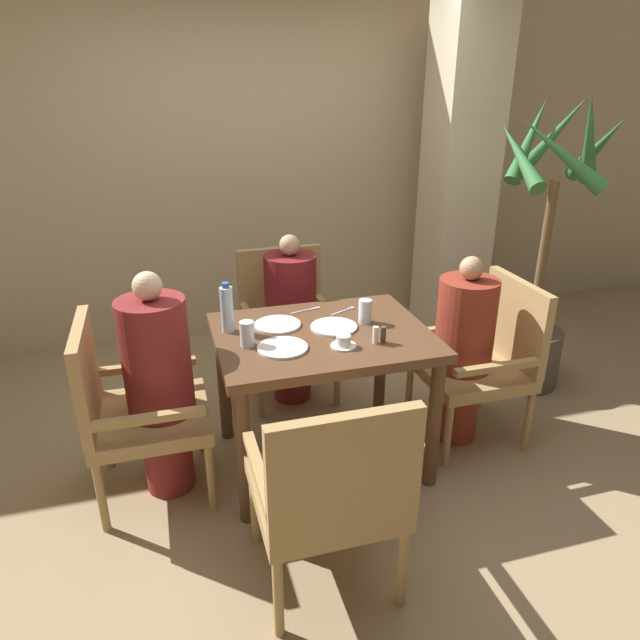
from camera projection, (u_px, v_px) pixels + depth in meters
ground_plane at (322, 458)px, 3.18m from camera, size 16.00×16.00×0.00m
wall_back at (251, 157)px, 4.33m from camera, size 8.00×0.06×2.80m
pillar_stone at (460, 166)px, 4.20m from camera, size 0.44×0.44×2.70m
dining_table at (322, 353)px, 2.92m from camera, size 1.07×0.84×0.77m
chair_left_side at (130, 405)px, 2.73m from camera, size 0.56×0.56×0.93m
diner_in_left_chair at (160, 384)px, 2.73m from camera, size 0.32×0.32×1.16m
chair_far_side at (286, 318)px, 3.73m from camera, size 0.56×0.56×0.93m
diner_in_far_chair at (291, 318)px, 3.57m from camera, size 0.32×0.32×1.10m
chair_right_side at (485, 355)px, 3.23m from camera, size 0.56×0.56×0.93m
diner_in_right_chair at (463, 349)px, 3.16m from camera, size 0.32×0.32×1.10m
chair_near_corner at (330, 489)px, 2.18m from camera, size 0.56×0.56×0.93m
potted_palm at (537, 290)px, 3.71m from camera, size 0.70×0.71×1.92m
plate_main_left at (283, 348)px, 2.70m from camera, size 0.24×0.24×0.01m
plate_main_right at (334, 327)px, 2.92m from camera, size 0.24×0.24×0.01m
plate_dessert_center at (278, 325)px, 2.95m from camera, size 0.24×0.24×0.01m
teacup_with_saucer at (343, 342)px, 2.71m from camera, size 0.13×0.13×0.06m
water_bottle at (227, 309)px, 2.84m from camera, size 0.07×0.07×0.26m
glass_tall_near at (247, 334)px, 2.71m from camera, size 0.07×0.07×0.13m
glass_tall_mid at (365, 311)px, 2.97m from camera, size 0.07×0.07×0.13m
salt_shaker at (376, 335)px, 2.74m from camera, size 0.03×0.03×0.09m
pepper_shaker at (383, 334)px, 2.75m from camera, size 0.03×0.03×0.08m
fork_beside_plate at (345, 310)px, 3.14m from camera, size 0.16×0.09×0.00m
knife_beside_plate at (307, 310)px, 3.15m from camera, size 0.18×0.06×0.00m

